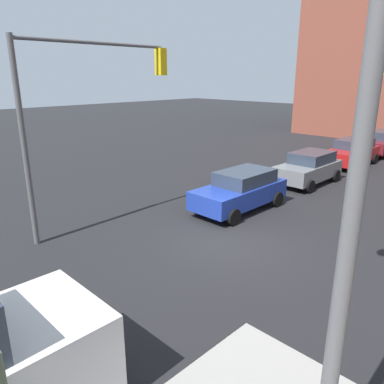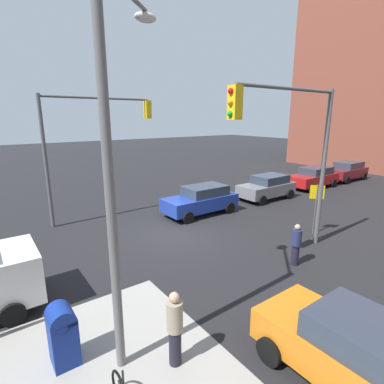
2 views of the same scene
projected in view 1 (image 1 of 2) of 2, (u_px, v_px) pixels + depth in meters
The scene contains 8 objects.
ground_plane at pixel (228, 243), 12.48m from camera, with size 120.00×120.00×0.00m, color black.
traffic_signal_se_corner at pixel (87, 97), 12.62m from camera, with size 5.97×0.36×6.50m.
street_lamp_corner at pixel (348, 137), 4.01m from camera, with size 2.15×1.90×8.00m.
fire_hydrant at pixel (227, 178), 18.55m from camera, with size 0.26×0.26×0.94m.
hatchback_gray at pixel (309, 167), 19.15m from camera, with size 4.08×2.02×1.62m.
coupe_blue at pixel (241, 190), 15.38m from camera, with size 4.34×2.02×1.62m.
sedan_red at pixel (352, 152), 23.05m from camera, with size 4.48×2.02×1.62m.
sedan_maroon at pixel (382, 142), 26.38m from camera, with size 4.36×2.02×1.62m.
Camera 1 is at (8.95, 7.17, 5.33)m, focal length 35.00 mm.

